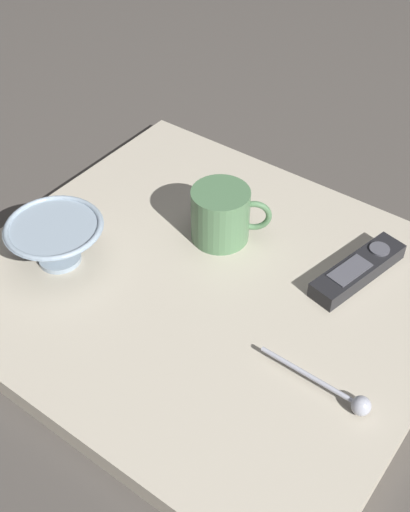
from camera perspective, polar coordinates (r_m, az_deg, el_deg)
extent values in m
plane|color=#47423D|center=(0.95, 0.31, -3.46)|extent=(6.00, 6.00, 0.00)
cube|color=#B7AD99|center=(0.94, 0.32, -2.81)|extent=(0.65, 0.59, 0.03)
cylinder|color=#8C9EAD|center=(0.98, -12.60, -0.15)|extent=(0.06, 0.06, 0.01)
cone|color=#8C9EAD|center=(0.96, -12.89, 1.24)|extent=(0.14, 0.14, 0.06)
torus|color=#8C9EAD|center=(0.94, -13.15, 2.50)|extent=(0.14, 0.14, 0.01)
cylinder|color=#4C724C|center=(0.97, 1.35, 3.64)|extent=(0.09, 0.09, 0.08)
torus|color=#4C724C|center=(0.97, 4.23, 3.59)|extent=(0.05, 0.04, 0.05)
cylinder|color=#A3A5B2|center=(0.81, 8.94, -10.23)|extent=(0.13, 0.01, 0.01)
sphere|color=#A3A5B2|center=(0.80, 13.52, -12.65)|extent=(0.02, 0.02, 0.02)
cube|color=black|center=(0.95, 13.26, -1.22)|extent=(0.08, 0.17, 0.02)
cylinder|color=#4C4C54|center=(0.97, 15.06, 0.60)|extent=(0.03, 0.03, 0.00)
cube|color=#4C4C54|center=(0.93, 12.59, -1.23)|extent=(0.04, 0.07, 0.00)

